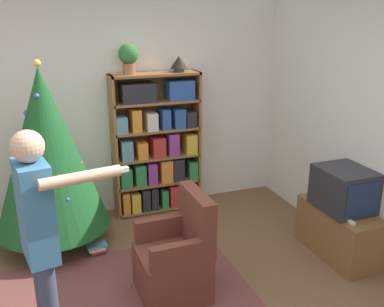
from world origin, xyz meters
name	(u,v)px	position (x,y,z in m)	size (l,w,h in m)	color
wall_back	(109,106)	(0.00, 2.30, 1.30)	(8.00, 0.10, 2.60)	silver
bookshelf	(157,147)	(0.50, 2.08, 0.80)	(1.04, 0.29, 1.68)	brown
tv_stand	(339,231)	(1.90, 0.43, 0.25)	(0.41, 0.89, 0.51)	brown
television	(344,189)	(1.90, 0.43, 0.71)	(0.44, 0.53, 0.41)	#28282D
game_remote	(350,221)	(1.78, 0.17, 0.52)	(0.04, 0.12, 0.02)	white
christmas_tree	(47,151)	(-0.74, 1.63, 1.03)	(1.13, 1.13, 1.92)	#4C3323
armchair	(176,260)	(0.18, 0.41, 0.32)	(0.58, 0.57, 0.92)	brown
standing_person	(40,235)	(-0.86, -0.06, 1.00)	(0.68, 0.46, 1.69)	#38425B
potted_plant	(128,57)	(0.21, 2.09, 1.87)	(0.22, 0.22, 0.33)	#935B38
table_lamp	(179,63)	(0.79, 2.09, 1.78)	(0.20, 0.20, 0.18)	#473828
book_pile_near_tree	(97,248)	(-0.37, 1.30, 0.05)	(0.21, 0.17, 0.10)	#232328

